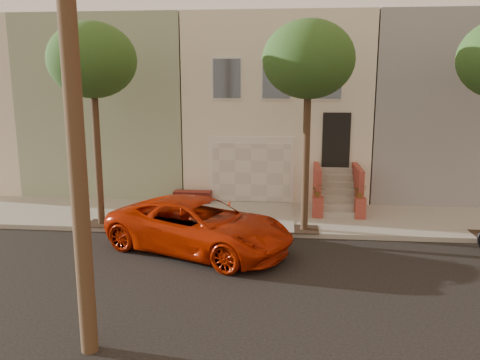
# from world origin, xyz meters

# --- Properties ---
(ground) EXTENTS (90.00, 90.00, 0.00)m
(ground) POSITION_xyz_m (0.00, 0.00, 0.00)
(ground) COLOR black
(ground) RESTS_ON ground
(sidewalk) EXTENTS (40.00, 3.70, 0.15)m
(sidewalk) POSITION_xyz_m (0.00, 5.35, 0.07)
(sidewalk) COLOR gray
(sidewalk) RESTS_ON ground
(house_row) EXTENTS (33.10, 11.70, 7.00)m
(house_row) POSITION_xyz_m (0.00, 11.19, 3.64)
(house_row) COLOR beige
(house_row) RESTS_ON sidewalk
(tree_left) EXTENTS (2.70, 2.57, 6.30)m
(tree_left) POSITION_xyz_m (-5.50, 3.90, 5.26)
(tree_left) COLOR #2D2116
(tree_left) RESTS_ON sidewalk
(tree_mid) EXTENTS (2.70, 2.57, 6.30)m
(tree_mid) POSITION_xyz_m (1.00, 3.90, 5.26)
(tree_mid) COLOR #2D2116
(tree_mid) RESTS_ON sidewalk
(pickup_truck) EXTENTS (5.84, 4.37, 1.48)m
(pickup_truck) POSITION_xyz_m (-1.96, 2.09, 0.74)
(pickup_truck) COLOR #B92204
(pickup_truck) RESTS_ON ground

